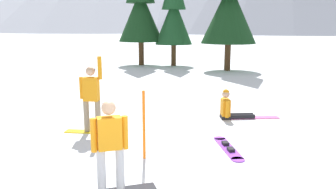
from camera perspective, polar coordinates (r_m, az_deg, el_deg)
The scene contains 8 objects.
snowboarder_foreground at distance 5.96m, azimuth -9.61°, elevation -8.39°, with size 1.37×1.23×1.64m.
snowboarder_midground at distance 9.35m, azimuth -12.59°, elevation -0.41°, with size 1.54×0.74×2.06m.
snowboarder_background at distance 10.83m, azimuth 10.46°, elevation -2.31°, with size 1.77×1.19×0.93m.
loose_snowboard_far_spare at distance 8.31m, azimuth 9.92°, elevation -8.70°, with size 1.16×1.59×0.09m.
trail_marker_pole at distance 7.41m, azimuth -4.01°, elevation -5.09°, with size 0.06×0.06×1.51m, color orange.
pine_tree_slender at distance 24.81m, azimuth -4.58°, elevation 14.49°, with size 3.13×3.13×7.62m.
pine_tree_broad at distance 22.07m, azimuth 10.15°, elevation 14.91°, with size 3.42×3.42×7.75m.
pine_tree_short at distance 24.30m, azimuth 0.96°, elevation 13.53°, with size 2.59×2.59×6.81m.
Camera 1 is at (2.26, -3.97, 2.88)m, focal length 36.74 mm.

